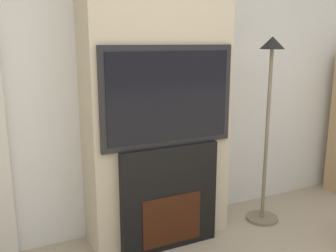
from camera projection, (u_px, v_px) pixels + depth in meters
wall_back at (145, 66)px, 2.98m from camera, size 6.00×0.06×2.70m
chimney_breast at (156, 68)px, 2.78m from camera, size 1.09×0.40×2.70m
fireplace at (168, 197)px, 2.81m from camera, size 0.76×0.15×0.80m
television at (168, 96)px, 2.64m from camera, size 1.01×0.07×0.72m
floor_lamp at (268, 110)px, 3.09m from camera, size 0.28×0.28×1.58m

